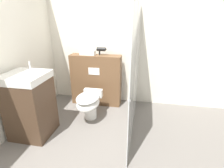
# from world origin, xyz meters

# --- Properties ---
(wall_back) EXTENTS (8.00, 0.06, 2.50)m
(wall_back) POSITION_xyz_m (0.00, 1.96, 1.25)
(wall_back) COLOR silver
(wall_back) RESTS_ON ground_plane
(partition_panel) EXTENTS (1.02, 0.27, 1.04)m
(partition_panel) POSITION_xyz_m (-0.43, 1.70, 0.52)
(partition_panel) COLOR brown
(partition_panel) RESTS_ON ground_plane
(shower_glass) EXTENTS (0.04, 1.85, 1.92)m
(shower_glass) POSITION_xyz_m (0.39, 1.00, 0.96)
(shower_glass) COLOR silver
(shower_glass) RESTS_ON ground_plane
(toilet) EXTENTS (0.38, 0.65, 0.48)m
(toilet) POSITION_xyz_m (-0.38, 1.05, 0.32)
(toilet) COLOR white
(toilet) RESTS_ON ground_plane
(sink_vanity) EXTENTS (0.58, 0.56, 1.14)m
(sink_vanity) POSITION_xyz_m (-1.12, 0.50, 0.50)
(sink_vanity) COLOR #473323
(sink_vanity) RESTS_ON ground_plane
(hair_drier) EXTENTS (0.19, 0.07, 0.15)m
(hair_drier) POSITION_xyz_m (-0.31, 1.73, 1.14)
(hair_drier) COLOR black
(hair_drier) RESTS_ON partition_panel
(folded_towel) EXTENTS (0.29, 0.12, 0.09)m
(folded_towel) POSITION_xyz_m (-0.58, 1.69, 1.08)
(folded_towel) COLOR white
(folded_towel) RESTS_ON partition_panel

